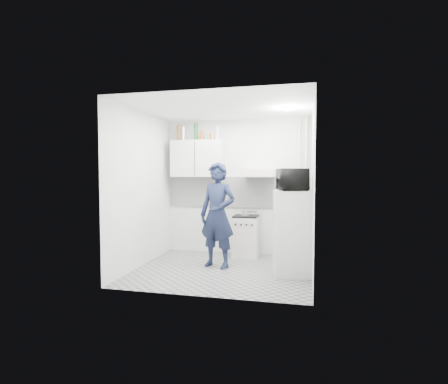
# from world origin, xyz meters

# --- Properties ---
(floor) EXTENTS (2.80, 2.80, 0.00)m
(floor) POSITION_xyz_m (0.00, 0.00, 0.00)
(floor) COLOR gray
(floor) RESTS_ON ground
(ceiling) EXTENTS (2.80, 2.80, 0.00)m
(ceiling) POSITION_xyz_m (0.00, 0.00, 2.60)
(ceiling) COLOR white
(ceiling) RESTS_ON wall_back
(wall_back) EXTENTS (2.80, 0.00, 2.80)m
(wall_back) POSITION_xyz_m (0.00, 1.25, 1.30)
(wall_back) COLOR silver
(wall_back) RESTS_ON floor
(wall_left) EXTENTS (0.00, 2.60, 2.60)m
(wall_left) POSITION_xyz_m (-1.40, 0.00, 1.30)
(wall_left) COLOR silver
(wall_left) RESTS_ON floor
(wall_right) EXTENTS (0.00, 2.60, 2.60)m
(wall_right) POSITION_xyz_m (1.40, 0.00, 1.30)
(wall_right) COLOR silver
(wall_right) RESTS_ON floor
(person) EXTENTS (0.73, 0.58, 1.75)m
(person) POSITION_xyz_m (-0.12, 0.18, 0.87)
(person) COLOR #161D35
(person) RESTS_ON floor
(stove) EXTENTS (0.47, 0.47, 0.75)m
(stove) POSITION_xyz_m (0.22, 1.00, 0.37)
(stove) COLOR silver
(stove) RESTS_ON floor
(fridge) EXTENTS (0.62, 0.62, 1.30)m
(fridge) POSITION_xyz_m (1.10, -0.00, 0.65)
(fridge) COLOR silver
(fridge) RESTS_ON floor
(stove_top) EXTENTS (0.45, 0.45, 0.03)m
(stove_top) POSITION_xyz_m (0.22, 1.00, 0.76)
(stove_top) COLOR black
(stove_top) RESTS_ON stove
(saucepan) EXTENTS (0.16, 0.16, 0.09)m
(saucepan) POSITION_xyz_m (0.20, 1.02, 0.82)
(saucepan) COLOR silver
(saucepan) RESTS_ON stove_top
(microwave) EXTENTS (0.68, 0.54, 0.33)m
(microwave) POSITION_xyz_m (1.10, -0.00, 1.47)
(microwave) COLOR black
(microwave) RESTS_ON fridge
(bottle_a) EXTENTS (0.07, 0.07, 0.30)m
(bottle_a) POSITION_xyz_m (-1.13, 1.07, 2.35)
(bottle_a) COLOR brown
(bottle_a) RESTS_ON upper_cabinet
(bottle_b) EXTENTS (0.07, 0.07, 0.27)m
(bottle_b) POSITION_xyz_m (-1.04, 1.07, 2.33)
(bottle_b) COLOR silver
(bottle_b) RESTS_ON upper_cabinet
(bottle_d) EXTENTS (0.08, 0.08, 0.34)m
(bottle_d) POSITION_xyz_m (-0.78, 1.07, 2.37)
(bottle_d) COLOR #144C1E
(bottle_d) RESTS_ON upper_cabinet
(canister_a) EXTENTS (0.07, 0.07, 0.18)m
(canister_a) POSITION_xyz_m (-0.66, 1.07, 2.29)
(canister_a) COLOR brown
(canister_a) RESTS_ON upper_cabinet
(canister_b) EXTENTS (0.07, 0.07, 0.14)m
(canister_b) POSITION_xyz_m (-0.46, 1.07, 2.27)
(canister_b) COLOR brown
(canister_b) RESTS_ON upper_cabinet
(bottle_e) EXTENTS (0.07, 0.07, 0.26)m
(bottle_e) POSITION_xyz_m (-0.35, 1.07, 2.33)
(bottle_e) COLOR #B2B7BC
(bottle_e) RESTS_ON upper_cabinet
(upper_cabinet) EXTENTS (1.00, 0.35, 0.70)m
(upper_cabinet) POSITION_xyz_m (-0.75, 1.07, 1.85)
(upper_cabinet) COLOR silver
(upper_cabinet) RESTS_ON wall_back
(range_hood) EXTENTS (0.60, 0.50, 0.14)m
(range_hood) POSITION_xyz_m (0.45, 1.00, 1.57)
(range_hood) COLOR silver
(range_hood) RESTS_ON wall_back
(backsplash) EXTENTS (2.74, 0.03, 0.60)m
(backsplash) POSITION_xyz_m (0.00, 1.24, 1.20)
(backsplash) COLOR white
(backsplash) RESTS_ON wall_back
(pipe_a) EXTENTS (0.05, 0.05, 2.60)m
(pipe_a) POSITION_xyz_m (1.30, 1.17, 1.30)
(pipe_a) COLOR silver
(pipe_a) RESTS_ON floor
(pipe_b) EXTENTS (0.04, 0.04, 2.60)m
(pipe_b) POSITION_xyz_m (1.18, 1.17, 1.30)
(pipe_b) COLOR silver
(pipe_b) RESTS_ON floor
(ceiling_spot_fixture) EXTENTS (0.10, 0.10, 0.02)m
(ceiling_spot_fixture) POSITION_xyz_m (1.00, 0.20, 2.57)
(ceiling_spot_fixture) COLOR white
(ceiling_spot_fixture) RESTS_ON ceiling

